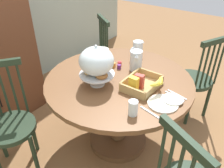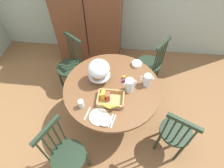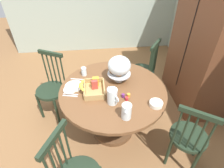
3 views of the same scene
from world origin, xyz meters
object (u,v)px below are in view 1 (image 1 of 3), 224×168
china_plate_large (163,103)px  windsor_chair_by_cabinet (11,126)px  pastry_stand_with_dome (97,63)px  orange_juice_pitcher (138,50)px  cereal_bowl (102,51)px  drinking_glass (133,108)px  windsor_chair_far_side (194,81)px  windsor_chair_near_window (94,61)px  milk_pitcher (136,61)px  cereal_basket (143,84)px  china_plate_small (173,99)px  dining_table (119,98)px

china_plate_large → windsor_chair_by_cabinet: bearing=121.6°
pastry_stand_with_dome → windsor_chair_by_cabinet: bearing=139.6°
orange_juice_pitcher → cereal_bowl: (-0.13, 0.34, -0.05)m
china_plate_large → drinking_glass: 0.25m
windsor_chair_by_cabinet → windsor_chair_far_side: size_ratio=1.00×
windsor_chair_near_window → windsor_chair_far_side: same height
milk_pitcher → cereal_bowl: 0.46m
windsor_chair_near_window → china_plate_large: windsor_chair_near_window is taller
pastry_stand_with_dome → cereal_bowl: size_ratio=2.46×
milk_pitcher → cereal_bowl: size_ratio=1.30×
pastry_stand_with_dome → cereal_bowl: 0.60m
orange_juice_pitcher → cereal_basket: 0.54m
windsor_chair_near_window → windsor_chair_by_cabinet: bearing=-172.0°
china_plate_small → drinking_glass: (-0.30, 0.16, 0.04)m
milk_pitcher → cereal_basket: size_ratio=0.58×
dining_table → windsor_chair_by_cabinet: bearing=142.1°
milk_pitcher → windsor_chair_near_window: bearing=67.1°
windsor_chair_near_window → windsor_chair_by_cabinet: (-1.27, -0.18, 0.00)m
milk_pitcher → cereal_bowl: (0.09, 0.45, -0.06)m
windsor_chair_by_cabinet → milk_pitcher: (0.94, -0.60, 0.37)m
windsor_chair_by_cabinet → cereal_bowl: bearing=-8.1°
windsor_chair_near_window → orange_juice_pitcher: windsor_chair_near_window is taller
windsor_chair_far_side → cereal_bowl: 1.03m
dining_table → pastry_stand_with_dome: 0.45m
drinking_glass → windsor_chair_by_cabinet: bearing=114.3°
china_plate_small → cereal_bowl: cereal_bowl is taller
dining_table → cereal_bowl: cereal_bowl is taller
dining_table → cereal_bowl: size_ratio=8.86×
milk_pitcher → china_plate_small: bearing=-117.5°
milk_pitcher → china_plate_large: 0.53m
windsor_chair_near_window → orange_juice_pitcher: size_ratio=5.49×
dining_table → cereal_basket: size_ratio=3.93×
orange_juice_pitcher → cereal_basket: size_ratio=0.56×
cereal_bowl → orange_juice_pitcher: bearing=-69.0°
orange_juice_pitcher → china_plate_small: orange_juice_pitcher is taller
windsor_chair_by_cabinet → china_plate_small: 1.31m
windsor_chair_far_side → drinking_glass: (-1.14, 0.08, 0.34)m
china_plate_large → orange_juice_pitcher: bearing=44.5°
windsor_chair_by_cabinet → drinking_glass: windsor_chair_by_cabinet is taller
dining_table → china_plate_small: china_plate_small is taller
orange_juice_pitcher → drinking_glass: (-0.76, -0.41, -0.02)m
china_plate_large → china_plate_small: size_ratio=1.47×
dining_table → china_plate_large: bearing=-102.8°
orange_juice_pitcher → milk_pitcher: (-0.22, -0.11, 0.01)m
windsor_chair_near_window → pastry_stand_with_dome: 1.08m
pastry_stand_with_dome → milk_pitcher: 0.42m
pastry_stand_with_dome → china_plate_large: (0.07, -0.54, -0.19)m
cereal_basket → china_plate_small: size_ratio=2.11×
pastry_stand_with_dome → cereal_bowl: pastry_stand_with_dome is taller
windsor_chair_near_window → pastry_stand_with_dome: pastry_stand_with_dome is taller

